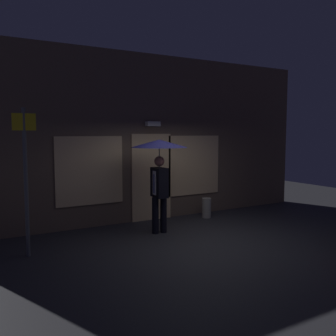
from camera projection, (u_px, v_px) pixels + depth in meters
ground_plane at (201, 241)px, 7.69m from camera, size 18.00×18.00×0.00m
building_facade at (148, 139)px, 9.51m from camera, size 9.68×0.48×4.18m
person_with_umbrella at (159, 158)px, 8.14m from camera, size 1.24×1.24×2.08m
street_sign_post at (26, 174)px, 6.58m from camera, size 0.40×0.07×2.67m
sidewalk_bollard at (207, 208)px, 9.77m from camera, size 0.24×0.24×0.52m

